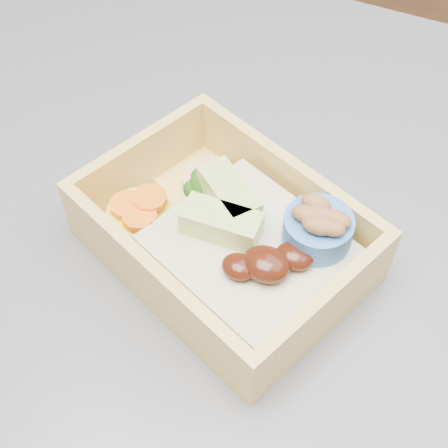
% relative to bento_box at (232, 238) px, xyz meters
% --- Properties ---
extents(bento_box, '(0.20, 0.18, 0.06)m').
position_rel_bento_box_xyz_m(bento_box, '(0.00, 0.00, 0.00)').
color(bento_box, '#E3BA5E').
rests_on(bento_box, island).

